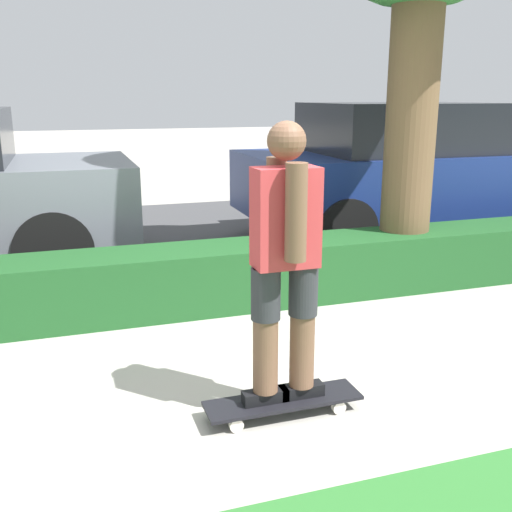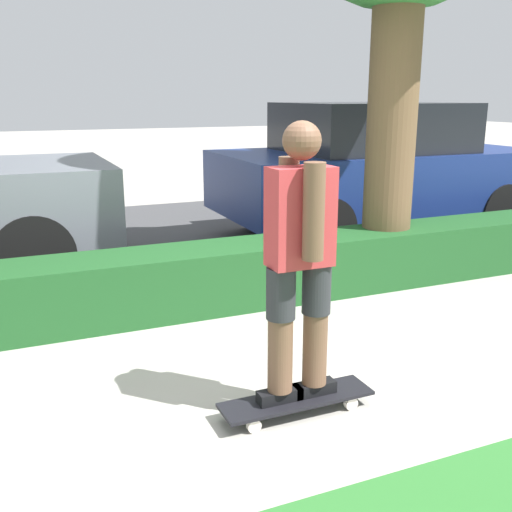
% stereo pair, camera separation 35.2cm
% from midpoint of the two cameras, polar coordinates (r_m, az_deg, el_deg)
% --- Properties ---
extents(ground_plane, '(60.00, 60.00, 0.00)m').
position_cam_midpoint_polar(ground_plane, '(3.88, 2.17, -12.10)').
color(ground_plane, '#ADA89E').
extents(street_asphalt, '(12.66, 5.00, 0.01)m').
position_cam_midpoint_polar(street_asphalt, '(7.67, -11.45, 1.45)').
color(street_asphalt, '#474749').
rests_on(street_asphalt, ground_plane).
extents(hedge_row, '(12.66, 0.60, 0.53)m').
position_cam_midpoint_polar(hedge_row, '(5.17, -5.46, -1.95)').
color(hedge_row, '#1E5123').
rests_on(hedge_row, ground_plane).
extents(skateboard, '(0.90, 0.24, 0.10)m').
position_cam_midpoint_polar(skateboard, '(3.52, 0.98, -13.63)').
color(skateboard, black).
rests_on(skateboard, ground_plane).
extents(skater_person, '(0.48, 0.40, 1.55)m').
position_cam_midpoint_polar(skater_person, '(3.20, 1.04, -0.29)').
color(skater_person, black).
rests_on(skater_person, skateboard).
extents(parked_car_middle, '(4.10, 1.98, 1.68)m').
position_cam_midpoint_polar(parked_car_middle, '(7.87, 10.05, 8.28)').
color(parked_car_middle, navy).
rests_on(parked_car_middle, ground_plane).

